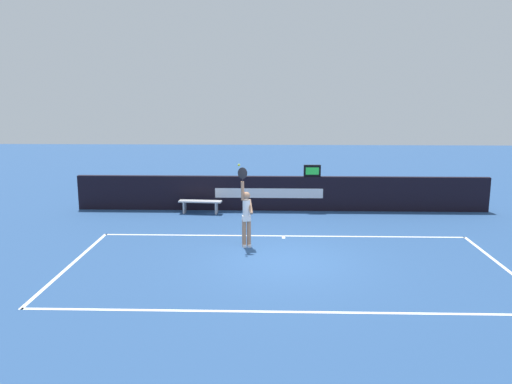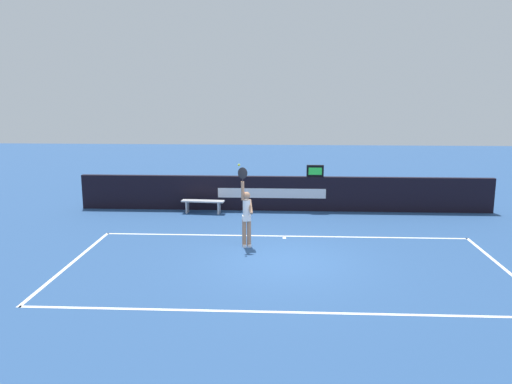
% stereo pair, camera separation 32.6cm
% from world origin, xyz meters
% --- Properties ---
extents(ground_plane, '(60.00, 60.00, 0.00)m').
position_xyz_m(ground_plane, '(0.00, 0.00, 0.00)').
color(ground_plane, navy).
extents(court_lines, '(11.63, 5.93, 0.00)m').
position_xyz_m(court_lines, '(0.00, -0.42, 0.00)').
color(court_lines, white).
rests_on(court_lines, ground).
extents(back_wall, '(15.81, 0.23, 1.33)m').
position_xyz_m(back_wall, '(-0.00, 6.09, 0.67)').
color(back_wall, black).
rests_on(back_wall, ground).
extents(speed_display, '(0.65, 0.14, 0.45)m').
position_xyz_m(speed_display, '(1.16, 6.09, 1.55)').
color(speed_display, black).
rests_on(speed_display, back_wall).
extents(tennis_player, '(0.48, 0.45, 2.41)m').
position_xyz_m(tennis_player, '(-1.13, 1.30, 0.99)').
color(tennis_player, '#AA795B').
rests_on(tennis_player, ground).
extents(tennis_ball, '(0.07, 0.07, 0.07)m').
position_xyz_m(tennis_ball, '(-1.34, 1.20, 2.47)').
color(tennis_ball, '#CBE235').
extents(courtside_bench_near, '(1.64, 0.49, 0.49)m').
position_xyz_m(courtside_bench_near, '(-3.07, 5.48, 0.38)').
color(courtside_bench_near, '#B2B3B8').
rests_on(courtside_bench_near, ground).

